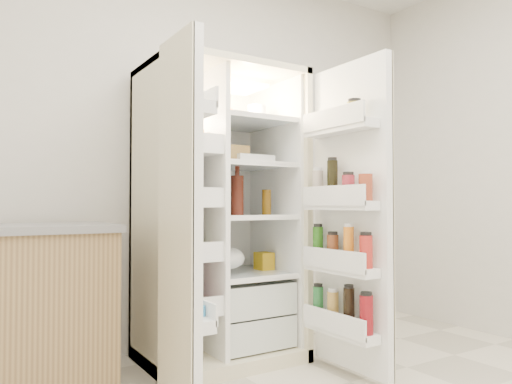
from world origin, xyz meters
TOP-DOWN VIEW (x-y plane):
  - wall_back at (0.00, 2.00)m, footprint 4.00×0.02m
  - refrigerator at (0.04, 1.65)m, footprint 0.92×0.70m
  - freezer_door at (-0.48, 1.05)m, footprint 0.15×0.40m
  - fridge_door at (0.50, 0.96)m, footprint 0.17×0.58m

SIDE VIEW (x-z plane):
  - refrigerator at x=0.04m, z-range -0.15..1.65m
  - fridge_door at x=0.50m, z-range 0.01..1.73m
  - freezer_door at x=-0.48m, z-range 0.03..1.75m
  - wall_back at x=0.00m, z-range 0.00..2.70m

